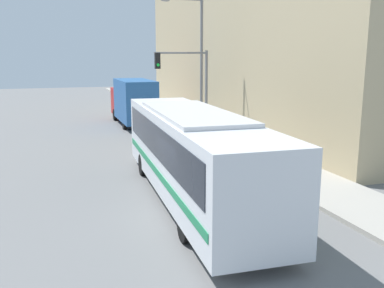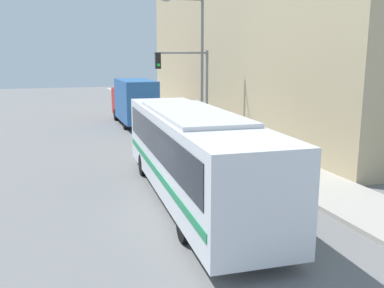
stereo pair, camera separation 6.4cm
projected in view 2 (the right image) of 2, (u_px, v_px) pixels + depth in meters
ground_plane at (182, 218)px, 13.49m from camera, size 120.00×120.00×0.00m
sidewalk at (180, 119)px, 33.90m from camera, size 2.90×70.00×0.15m
building_facade at (248, 50)px, 31.62m from camera, size 6.00×32.51×10.94m
city_bus at (192, 150)px, 14.78m from camera, size 3.06×12.03×3.18m
delivery_truck at (134, 101)px, 31.36m from camera, size 2.22×7.69×3.34m
fire_hydrant at (251, 153)px, 20.09m from camera, size 0.22×0.30×0.79m
traffic_light_pole at (189, 78)px, 25.22m from camera, size 3.28×0.35×5.18m
parking_meter at (211, 125)px, 25.00m from camera, size 0.14×0.14×1.32m
street_lamp at (197, 56)px, 26.33m from camera, size 2.65×0.28×8.26m
pedestrian_near_corner at (203, 117)px, 28.37m from camera, size 0.34×0.34×1.68m
pedestrian_mid_block at (221, 125)px, 25.22m from camera, size 0.34×0.34×1.65m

